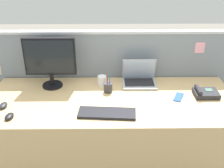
{
  "coord_description": "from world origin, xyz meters",
  "views": [
    {
      "loc": [
        -0.02,
        -2.09,
        2.01
      ],
      "look_at": [
        0.0,
        0.05,
        0.88
      ],
      "focal_mm": 45.31,
      "sensor_mm": 36.0,
      "label": 1
    }
  ],
  "objects_px": {
    "desktop_monitor": "(50,60)",
    "computer_mouse_right_hand": "(9,116)",
    "pen_cup": "(108,87)",
    "cell_phone_blue_case": "(179,97)",
    "laptop": "(139,78)",
    "desk_phone": "(205,93)",
    "computer_mouse_left_hand": "(3,105)",
    "keyboard_main": "(107,113)",
    "coffee_mug": "(102,81)"
  },
  "relations": [
    {
      "from": "keyboard_main",
      "to": "pen_cup",
      "type": "xyz_separation_m",
      "value": [
        0.01,
        0.36,
        0.03
      ]
    },
    {
      "from": "laptop",
      "to": "keyboard_main",
      "type": "xyz_separation_m",
      "value": [
        -0.3,
        -0.53,
        -0.05
      ]
    },
    {
      "from": "desktop_monitor",
      "to": "computer_mouse_left_hand",
      "type": "distance_m",
      "value": 0.56
    },
    {
      "from": "pen_cup",
      "to": "desktop_monitor",
      "type": "bearing_deg",
      "value": 166.61
    },
    {
      "from": "desk_phone",
      "to": "computer_mouse_right_hand",
      "type": "relative_size",
      "value": 2.06
    },
    {
      "from": "laptop",
      "to": "keyboard_main",
      "type": "relative_size",
      "value": 0.69
    },
    {
      "from": "desk_phone",
      "to": "computer_mouse_left_hand",
      "type": "bearing_deg",
      "value": -174.47
    },
    {
      "from": "computer_mouse_left_hand",
      "to": "computer_mouse_right_hand",
      "type": "bearing_deg",
      "value": -57.0
    },
    {
      "from": "pen_cup",
      "to": "coffee_mug",
      "type": "distance_m",
      "value": 0.14
    },
    {
      "from": "laptop",
      "to": "computer_mouse_left_hand",
      "type": "height_order",
      "value": "laptop"
    },
    {
      "from": "laptop",
      "to": "computer_mouse_right_hand",
      "type": "xyz_separation_m",
      "value": [
        -1.05,
        -0.57,
        -0.04
      ]
    },
    {
      "from": "pen_cup",
      "to": "coffee_mug",
      "type": "bearing_deg",
      "value": 112.26
    },
    {
      "from": "pen_cup",
      "to": "desk_phone",
      "type": "bearing_deg",
      "value": -5.53
    },
    {
      "from": "desktop_monitor",
      "to": "keyboard_main",
      "type": "distance_m",
      "value": 0.75
    },
    {
      "from": "desktop_monitor",
      "to": "computer_mouse_right_hand",
      "type": "xyz_separation_m",
      "value": [
        -0.24,
        -0.53,
        -0.25
      ]
    },
    {
      "from": "cell_phone_blue_case",
      "to": "desktop_monitor",
      "type": "bearing_deg",
      "value": -167.65
    },
    {
      "from": "computer_mouse_left_hand",
      "to": "coffee_mug",
      "type": "distance_m",
      "value": 0.89
    },
    {
      "from": "pen_cup",
      "to": "cell_phone_blue_case",
      "type": "xyz_separation_m",
      "value": [
        0.61,
        -0.11,
        -0.04
      ]
    },
    {
      "from": "keyboard_main",
      "to": "laptop",
      "type": "bearing_deg",
      "value": 64.48
    },
    {
      "from": "computer_mouse_right_hand",
      "to": "computer_mouse_left_hand",
      "type": "relative_size",
      "value": 1.0
    },
    {
      "from": "computer_mouse_right_hand",
      "to": "pen_cup",
      "type": "bearing_deg",
      "value": 36.83
    },
    {
      "from": "laptop",
      "to": "computer_mouse_right_hand",
      "type": "distance_m",
      "value": 1.2
    },
    {
      "from": "laptop",
      "to": "desk_phone",
      "type": "bearing_deg",
      "value": -23.88
    },
    {
      "from": "cell_phone_blue_case",
      "to": "coffee_mug",
      "type": "relative_size",
      "value": 1.28
    },
    {
      "from": "keyboard_main",
      "to": "coffee_mug",
      "type": "relative_size",
      "value": 3.77
    },
    {
      "from": "desk_phone",
      "to": "coffee_mug",
      "type": "distance_m",
      "value": 0.93
    },
    {
      "from": "keyboard_main",
      "to": "computer_mouse_left_hand",
      "type": "relative_size",
      "value": 4.51
    },
    {
      "from": "laptop",
      "to": "computer_mouse_left_hand",
      "type": "bearing_deg",
      "value": -160.33
    },
    {
      "from": "pen_cup",
      "to": "computer_mouse_left_hand",
      "type": "bearing_deg",
      "value": -163.91
    },
    {
      "from": "pen_cup",
      "to": "coffee_mug",
      "type": "height_order",
      "value": "pen_cup"
    },
    {
      "from": "laptop",
      "to": "desk_phone",
      "type": "distance_m",
      "value": 0.61
    },
    {
      "from": "computer_mouse_left_hand",
      "to": "pen_cup",
      "type": "height_order",
      "value": "pen_cup"
    },
    {
      "from": "desk_phone",
      "to": "keyboard_main",
      "type": "height_order",
      "value": "desk_phone"
    },
    {
      "from": "desk_phone",
      "to": "keyboard_main",
      "type": "bearing_deg",
      "value": -161.8
    },
    {
      "from": "laptop",
      "to": "cell_phone_blue_case",
      "type": "xyz_separation_m",
      "value": [
        0.32,
        -0.27,
        -0.05
      ]
    },
    {
      "from": "keyboard_main",
      "to": "computer_mouse_left_hand",
      "type": "distance_m",
      "value": 0.86
    },
    {
      "from": "coffee_mug",
      "to": "cell_phone_blue_case",
      "type": "bearing_deg",
      "value": -19.85
    },
    {
      "from": "keyboard_main",
      "to": "computer_mouse_right_hand",
      "type": "distance_m",
      "value": 0.75
    },
    {
      "from": "desktop_monitor",
      "to": "coffee_mug",
      "type": "height_order",
      "value": "desktop_monitor"
    },
    {
      "from": "laptop",
      "to": "computer_mouse_right_hand",
      "type": "relative_size",
      "value": 3.13
    },
    {
      "from": "desk_phone",
      "to": "pen_cup",
      "type": "height_order",
      "value": "pen_cup"
    },
    {
      "from": "pen_cup",
      "to": "cell_phone_blue_case",
      "type": "height_order",
      "value": "pen_cup"
    },
    {
      "from": "keyboard_main",
      "to": "pen_cup",
      "type": "bearing_deg",
      "value": 92.86
    },
    {
      "from": "computer_mouse_left_hand",
      "to": "coffee_mug",
      "type": "height_order",
      "value": "coffee_mug"
    },
    {
      "from": "computer_mouse_left_hand",
      "to": "cell_phone_blue_case",
      "type": "height_order",
      "value": "computer_mouse_left_hand"
    },
    {
      "from": "laptop",
      "to": "desktop_monitor",
      "type": "bearing_deg",
      "value": -177.13
    },
    {
      "from": "computer_mouse_right_hand",
      "to": "pen_cup",
      "type": "distance_m",
      "value": 0.86
    },
    {
      "from": "laptop",
      "to": "desk_phone",
      "type": "xyz_separation_m",
      "value": [
        0.56,
        -0.25,
        -0.03
      ]
    },
    {
      "from": "desktop_monitor",
      "to": "laptop",
      "type": "xyz_separation_m",
      "value": [
        0.81,
        0.04,
        -0.2
      ]
    },
    {
      "from": "desktop_monitor",
      "to": "coffee_mug",
      "type": "relative_size",
      "value": 3.88
    }
  ]
}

